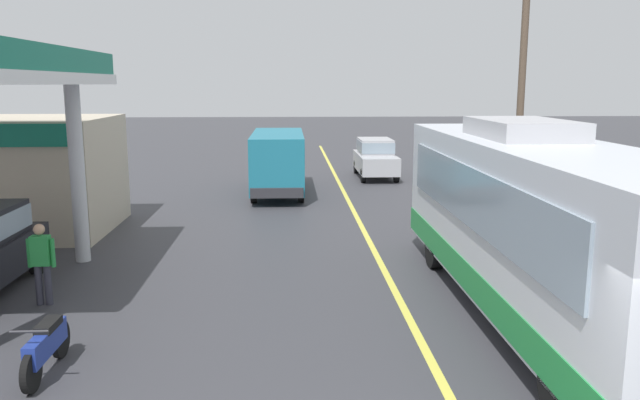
{
  "coord_description": "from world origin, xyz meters",
  "views": [
    {
      "loc": [
        -2.25,
        -5.03,
        4.38
      ],
      "look_at": [
        -1.5,
        10.0,
        1.6
      ],
      "focal_mm": 35.47,
      "sensor_mm": 36.0,
      "label": 1
    }
  ],
  "objects_px": {
    "coach_bus_main": "(536,228)",
    "motorcycle_parked_forecourt": "(46,346)",
    "minibus_opposing_lane": "(278,157)",
    "car_trailing_behind_bus": "(375,156)",
    "pedestrian_by_shop": "(42,260)"
  },
  "relations": [
    {
      "from": "minibus_opposing_lane",
      "to": "motorcycle_parked_forecourt",
      "type": "relative_size",
      "value": 3.41
    },
    {
      "from": "motorcycle_parked_forecourt",
      "to": "car_trailing_behind_bus",
      "type": "distance_m",
      "value": 21.7
    },
    {
      "from": "minibus_opposing_lane",
      "to": "car_trailing_behind_bus",
      "type": "height_order",
      "value": "minibus_opposing_lane"
    },
    {
      "from": "coach_bus_main",
      "to": "motorcycle_parked_forecourt",
      "type": "distance_m",
      "value": 8.66
    },
    {
      "from": "coach_bus_main",
      "to": "car_trailing_behind_bus",
      "type": "bearing_deg",
      "value": 91.63
    },
    {
      "from": "minibus_opposing_lane",
      "to": "car_trailing_behind_bus",
      "type": "bearing_deg",
      "value": 43.26
    },
    {
      "from": "coach_bus_main",
      "to": "car_trailing_behind_bus",
      "type": "distance_m",
      "value": 18.26
    },
    {
      "from": "pedestrian_by_shop",
      "to": "car_trailing_behind_bus",
      "type": "xyz_separation_m",
      "value": [
        9.02,
        17.11,
        0.08
      ]
    },
    {
      "from": "pedestrian_by_shop",
      "to": "motorcycle_parked_forecourt",
      "type": "bearing_deg",
      "value": -68.85
    },
    {
      "from": "minibus_opposing_lane",
      "to": "motorcycle_parked_forecourt",
      "type": "bearing_deg",
      "value": -101.63
    },
    {
      "from": "coach_bus_main",
      "to": "motorcycle_parked_forecourt",
      "type": "bearing_deg",
      "value": -166.48
    },
    {
      "from": "motorcycle_parked_forecourt",
      "to": "pedestrian_by_shop",
      "type": "bearing_deg",
      "value": 111.15
    },
    {
      "from": "minibus_opposing_lane",
      "to": "pedestrian_by_shop",
      "type": "xyz_separation_m",
      "value": [
        -4.5,
        -12.86,
        -0.54
      ]
    },
    {
      "from": "motorcycle_parked_forecourt",
      "to": "car_trailing_behind_bus",
      "type": "xyz_separation_m",
      "value": [
        7.81,
        20.24,
        0.57
      ]
    },
    {
      "from": "coach_bus_main",
      "to": "minibus_opposing_lane",
      "type": "distance_m",
      "value": 14.86
    }
  ]
}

